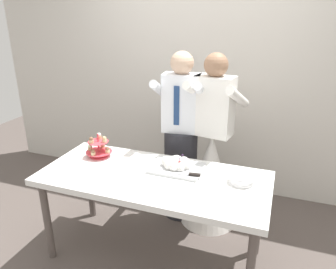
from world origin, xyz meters
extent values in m
plane|color=#564C47|center=(0.00, 0.00, 0.00)|extent=(8.00, 8.00, 0.00)
cube|color=beige|center=(0.00, 1.42, 1.45)|extent=(5.20, 0.10, 2.90)
cube|color=white|center=(0.00, 0.00, 0.75)|extent=(1.80, 0.80, 0.05)
cylinder|color=#564C47|center=(-0.82, -0.32, 0.36)|extent=(0.06, 0.06, 0.72)
cylinder|color=#564C47|center=(-0.82, 0.32, 0.36)|extent=(0.06, 0.06, 0.72)
cylinder|color=#564C47|center=(0.82, 0.32, 0.36)|extent=(0.06, 0.06, 0.72)
cylinder|color=#D83F4C|center=(-0.59, 0.17, 0.78)|extent=(0.17, 0.17, 0.01)
cylinder|color=#D83F4C|center=(-0.59, 0.17, 0.88)|extent=(0.01, 0.01, 0.21)
cylinder|color=#D83F4C|center=(-0.59, 0.17, 0.82)|extent=(0.23, 0.23, 0.01)
cylinder|color=#D1B784|center=(-0.50, 0.17, 0.84)|extent=(0.04, 0.04, 0.03)
sphere|color=brown|center=(-0.50, 0.17, 0.86)|extent=(0.04, 0.04, 0.04)
cylinder|color=#D1B784|center=(-0.60, 0.25, 0.84)|extent=(0.04, 0.04, 0.03)
sphere|color=brown|center=(-0.60, 0.25, 0.86)|extent=(0.04, 0.04, 0.04)
cylinder|color=#D1B784|center=(-0.67, 0.16, 0.84)|extent=(0.04, 0.04, 0.03)
sphere|color=beige|center=(-0.67, 0.16, 0.86)|extent=(0.04, 0.04, 0.04)
cylinder|color=#D1B784|center=(-0.59, 0.08, 0.84)|extent=(0.04, 0.04, 0.03)
sphere|color=brown|center=(-0.59, 0.08, 0.86)|extent=(0.04, 0.04, 0.04)
cylinder|color=#D83F4C|center=(-0.59, 0.17, 0.92)|extent=(0.18, 0.18, 0.01)
cylinder|color=#D1B784|center=(-0.52, 0.17, 0.93)|extent=(0.04, 0.04, 0.03)
sphere|color=#D6B27A|center=(-0.52, 0.17, 0.96)|extent=(0.04, 0.04, 0.04)
cylinder|color=#D1B784|center=(-0.61, 0.23, 0.93)|extent=(0.04, 0.04, 0.03)
sphere|color=white|center=(-0.61, 0.23, 0.96)|extent=(0.04, 0.04, 0.04)
cylinder|color=#D1B784|center=(-0.62, 0.12, 0.93)|extent=(0.04, 0.04, 0.03)
sphere|color=brown|center=(-0.62, 0.12, 0.96)|extent=(0.04, 0.04, 0.04)
cube|color=silver|center=(0.14, 0.16, 0.79)|extent=(0.42, 0.31, 0.02)
sphere|color=white|center=(0.22, 0.16, 0.83)|extent=(0.07, 0.07, 0.07)
sphere|color=white|center=(0.19, 0.21, 0.83)|extent=(0.09, 0.09, 0.09)
sphere|color=white|center=(0.14, 0.23, 0.82)|extent=(0.07, 0.07, 0.07)
sphere|color=white|center=(0.11, 0.19, 0.83)|extent=(0.09, 0.09, 0.09)
sphere|color=white|center=(0.06, 0.16, 0.83)|extent=(0.09, 0.09, 0.09)
sphere|color=white|center=(0.10, 0.12, 0.83)|extent=(0.09, 0.09, 0.09)
sphere|color=white|center=(0.14, 0.10, 0.83)|extent=(0.09, 0.09, 0.09)
sphere|color=white|center=(0.19, 0.11, 0.83)|extent=(0.08, 0.08, 0.08)
sphere|color=white|center=(0.14, 0.16, 0.84)|extent=(0.11, 0.11, 0.11)
sphere|color=#DB474C|center=(0.18, 0.12, 0.87)|extent=(0.02, 0.02, 0.02)
sphere|color=#DB474C|center=(0.14, 0.16, 0.88)|extent=(0.02, 0.02, 0.02)
sphere|color=#2D1938|center=(0.17, 0.14, 0.88)|extent=(0.02, 0.02, 0.02)
sphere|color=#2D1938|center=(0.18, 0.20, 0.89)|extent=(0.02, 0.02, 0.02)
cube|color=silver|center=(0.17, 0.04, 0.80)|extent=(0.23, 0.05, 0.00)
cube|color=black|center=(0.32, 0.06, 0.81)|extent=(0.09, 0.04, 0.02)
cylinder|color=white|center=(0.67, 0.12, 0.78)|extent=(0.19, 0.19, 0.01)
cylinder|color=white|center=(0.67, 0.12, 0.79)|extent=(0.19, 0.19, 0.01)
cylinder|color=white|center=(0.67, 0.12, 0.80)|extent=(0.19, 0.19, 0.01)
cylinder|color=white|center=(0.67, 0.12, 0.81)|extent=(0.19, 0.19, 0.01)
cylinder|color=white|center=(0.67, 0.12, 0.82)|extent=(0.19, 0.19, 0.01)
cylinder|color=white|center=(0.67, 0.12, 0.84)|extent=(0.19, 0.19, 0.01)
cylinder|color=#232328|center=(0.01, 0.67, 0.46)|extent=(0.32, 0.32, 0.92)
cube|color=white|center=(0.01, 0.67, 1.19)|extent=(0.36, 0.24, 0.54)
sphere|color=#D8B293|center=(0.01, 0.67, 1.55)|extent=(0.21, 0.21, 0.21)
cylinder|color=white|center=(-0.19, 0.65, 1.30)|extent=(0.13, 0.49, 0.28)
cylinder|color=white|center=(0.19, 0.69, 1.30)|extent=(0.13, 0.49, 0.28)
cube|color=navy|center=(0.00, 0.57, 1.19)|extent=(0.05, 0.02, 0.36)
cone|color=white|center=(0.32, 0.67, 0.46)|extent=(0.56, 0.56, 0.92)
cube|color=white|center=(0.32, 0.67, 1.19)|extent=(0.37, 0.25, 0.54)
sphere|color=#997054|center=(0.32, 0.67, 1.55)|extent=(0.21, 0.21, 0.21)
cylinder|color=white|center=(0.15, 0.70, 1.30)|extent=(0.16, 0.49, 0.28)
cylinder|color=white|center=(0.53, 0.63, 1.30)|extent=(0.16, 0.49, 0.28)
camera|label=1|loc=(0.88, -2.08, 1.99)|focal=34.54mm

